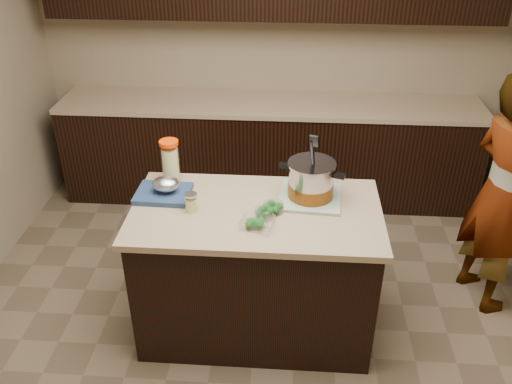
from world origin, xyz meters
TOP-DOWN VIEW (x-y plane):
  - ground_plane at (0.00, 0.00)m, footprint 4.00×4.00m
  - room_shell at (0.00, 0.00)m, footprint 4.04×4.04m
  - back_cabinets at (0.00, 1.74)m, footprint 3.60×0.63m
  - island at (0.00, 0.00)m, footprint 1.46×0.81m
  - dish_towel at (0.31, 0.15)m, footprint 0.39×0.39m
  - stock_pot at (0.31, 0.15)m, footprint 0.39×0.36m
  - lemonade_pitcher at (-0.55, 0.28)m, footprint 0.14×0.14m
  - mason_jar at (-0.37, -0.04)m, footprint 0.09×0.09m
  - broccoli_tub_left at (0.10, -0.01)m, footprint 0.12×0.12m
  - broccoli_tub_right at (0.05, -0.07)m, footprint 0.12×0.12m
  - broccoli_tub_rect at (0.02, -0.18)m, footprint 0.20×0.16m
  - blue_tray at (-0.56, 0.11)m, footprint 0.33×0.27m
  - person at (1.55, 0.41)m, footprint 0.57×0.69m

SIDE VIEW (x-z plane):
  - ground_plane at x=0.00m, z-range 0.00..0.00m
  - island at x=0.00m, z-range 0.00..0.90m
  - person at x=1.55m, z-range 0.00..1.64m
  - dish_towel at x=0.31m, z-range 0.90..0.92m
  - broccoli_tub_right at x=0.05m, z-range 0.90..0.95m
  - broccoli_tub_left at x=0.10m, z-range 0.90..0.95m
  - broccoli_tub_rect at x=0.02m, z-range 0.90..0.96m
  - back_cabinets at x=0.00m, z-range -0.22..2.10m
  - blue_tray at x=-0.56m, z-range 0.88..1.00m
  - mason_jar at x=-0.37m, z-range 0.89..1.01m
  - stock_pot at x=0.31m, z-range 0.81..1.21m
  - lemonade_pitcher at x=-0.55m, z-range 0.89..1.17m
  - room_shell at x=0.00m, z-range 0.35..3.07m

